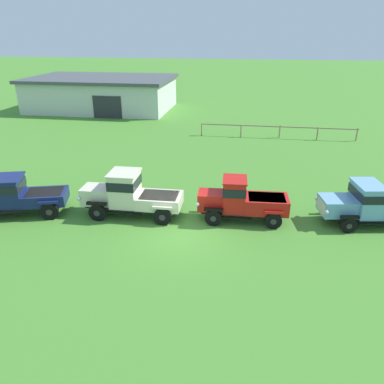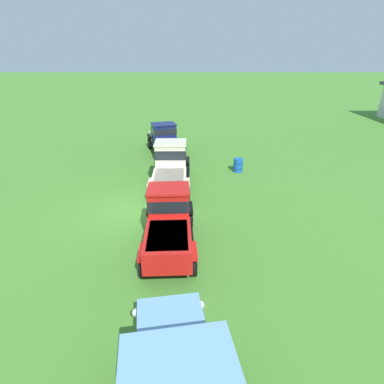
% 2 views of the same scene
% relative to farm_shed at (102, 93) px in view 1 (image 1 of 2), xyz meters
% --- Properties ---
extents(ground_plane, '(240.00, 240.00, 0.00)m').
position_rel_farm_shed_xyz_m(ground_plane, '(15.02, -28.94, -1.92)').
color(ground_plane, '#47842D').
extents(farm_shed, '(16.84, 10.72, 3.81)m').
position_rel_farm_shed_xyz_m(farm_shed, '(0.00, 0.00, 0.00)').
color(farm_shed, silver).
rests_on(farm_shed, ground).
extents(paddock_fence, '(13.77, 0.59, 1.16)m').
position_rel_farm_shed_xyz_m(paddock_fence, '(20.43, -10.57, -1.08)').
color(paddock_fence, '#997F60').
rests_on(paddock_fence, ground).
extents(vintage_truck_foreground_near, '(5.30, 3.08, 2.08)m').
position_rel_farm_shed_xyz_m(vintage_truck_foreground_near, '(6.16, -28.11, -0.85)').
color(vintage_truck_foreground_near, black).
rests_on(vintage_truck_foreground_near, ground).
extents(vintage_truck_second_in_line, '(5.27, 2.09, 2.35)m').
position_rel_farm_shed_xyz_m(vintage_truck_second_in_line, '(12.03, -27.26, -0.75)').
color(vintage_truck_second_in_line, black).
rests_on(vintage_truck_second_in_line, ground).
extents(vintage_truck_midrow_center, '(4.61, 2.01, 2.21)m').
position_rel_farm_shed_xyz_m(vintage_truck_midrow_center, '(17.74, -26.93, -0.82)').
color(vintage_truck_midrow_center, black).
rests_on(vintage_truck_midrow_center, ground).
extents(vintage_truck_far_side, '(5.59, 2.89, 2.09)m').
position_rel_farm_shed_xyz_m(vintage_truck_far_side, '(24.20, -26.24, -0.89)').
color(vintage_truck_far_side, black).
rests_on(vintage_truck_far_side, ground).
extents(oil_drum_beside_row, '(0.59, 0.59, 0.82)m').
position_rel_farm_shed_xyz_m(oil_drum_beside_row, '(9.94, -23.38, -1.51)').
color(oil_drum_beside_row, '#1951B2').
rests_on(oil_drum_beside_row, ground).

